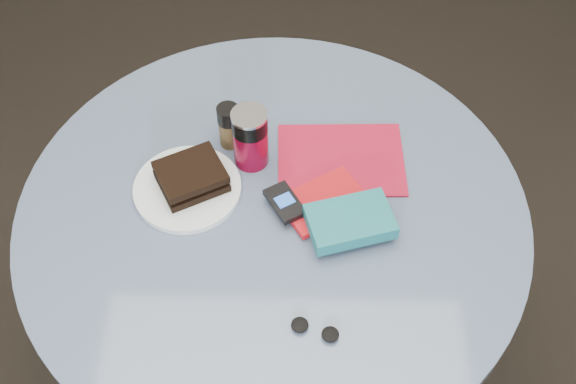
{
  "coord_description": "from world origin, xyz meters",
  "views": [
    {
      "loc": [
        0.05,
        -0.83,
        1.89
      ],
      "look_at": [
        0.03,
        0.0,
        0.8
      ],
      "focal_mm": 45.0,
      "sensor_mm": 36.0,
      "label": 1
    }
  ],
  "objects_px": {
    "pepper_grinder": "(229,126)",
    "mp3_player": "(285,203)",
    "headphones": "(315,330)",
    "soda_can": "(250,138)",
    "magazine": "(341,160)",
    "sandwich": "(191,176)",
    "novel": "(350,221)",
    "plate": "(187,189)",
    "table": "(274,253)",
    "red_book": "(324,202)"
  },
  "relations": [
    {
      "from": "pepper_grinder",
      "to": "magazine",
      "type": "height_order",
      "value": "pepper_grinder"
    },
    {
      "from": "sandwich",
      "to": "novel",
      "type": "distance_m",
      "value": 0.32
    },
    {
      "from": "soda_can",
      "to": "magazine",
      "type": "bearing_deg",
      "value": 0.76
    },
    {
      "from": "soda_can",
      "to": "headphones",
      "type": "xyz_separation_m",
      "value": [
        0.13,
        -0.39,
        -0.06
      ]
    },
    {
      "from": "table",
      "to": "novel",
      "type": "xyz_separation_m",
      "value": [
        0.15,
        -0.05,
        0.2
      ]
    },
    {
      "from": "table",
      "to": "novel",
      "type": "height_order",
      "value": "novel"
    },
    {
      "from": "sandwich",
      "to": "soda_can",
      "type": "relative_size",
      "value": 1.18
    },
    {
      "from": "sandwich",
      "to": "headphones",
      "type": "height_order",
      "value": "sandwich"
    },
    {
      "from": "soda_can",
      "to": "novel",
      "type": "relative_size",
      "value": 0.86
    },
    {
      "from": "soda_can",
      "to": "mp3_player",
      "type": "distance_m",
      "value": 0.15
    },
    {
      "from": "plate",
      "to": "red_book",
      "type": "xyz_separation_m",
      "value": [
        0.27,
        -0.03,
        0.0
      ]
    },
    {
      "from": "pepper_grinder",
      "to": "novel",
      "type": "bearing_deg",
      "value": -42.24
    },
    {
      "from": "table",
      "to": "red_book",
      "type": "height_order",
      "value": "red_book"
    },
    {
      "from": "pepper_grinder",
      "to": "headphones",
      "type": "height_order",
      "value": "pepper_grinder"
    },
    {
      "from": "table",
      "to": "plate",
      "type": "relative_size",
      "value": 4.68
    },
    {
      "from": "pepper_grinder",
      "to": "magazine",
      "type": "xyz_separation_m",
      "value": [
        0.23,
        -0.04,
        -0.05
      ]
    },
    {
      "from": "plate",
      "to": "soda_can",
      "type": "bearing_deg",
      "value": 33.99
    },
    {
      "from": "pepper_grinder",
      "to": "mp3_player",
      "type": "xyz_separation_m",
      "value": [
        0.12,
        -0.17,
        -0.03
      ]
    },
    {
      "from": "magazine",
      "to": "mp3_player",
      "type": "distance_m",
      "value": 0.17
    },
    {
      "from": "plate",
      "to": "sandwich",
      "type": "bearing_deg",
      "value": 38.42
    },
    {
      "from": "pepper_grinder",
      "to": "mp3_player",
      "type": "relative_size",
      "value": 1.03
    },
    {
      "from": "red_book",
      "to": "novel",
      "type": "xyz_separation_m",
      "value": [
        0.05,
        -0.06,
        0.02
      ]
    },
    {
      "from": "pepper_grinder",
      "to": "mp3_player",
      "type": "height_order",
      "value": "pepper_grinder"
    },
    {
      "from": "plate",
      "to": "sandwich",
      "type": "relative_size",
      "value": 1.35
    },
    {
      "from": "plate",
      "to": "novel",
      "type": "height_order",
      "value": "novel"
    },
    {
      "from": "pepper_grinder",
      "to": "magazine",
      "type": "relative_size",
      "value": 0.4
    },
    {
      "from": "magazine",
      "to": "novel",
      "type": "relative_size",
      "value": 1.64
    },
    {
      "from": "red_book",
      "to": "mp3_player",
      "type": "height_order",
      "value": "mp3_player"
    },
    {
      "from": "sandwich",
      "to": "red_book",
      "type": "relative_size",
      "value": 1.0
    },
    {
      "from": "magazine",
      "to": "mp3_player",
      "type": "relative_size",
      "value": 2.56
    },
    {
      "from": "plate",
      "to": "sandwich",
      "type": "distance_m",
      "value": 0.03
    },
    {
      "from": "mp3_player",
      "to": "sandwich",
      "type": "bearing_deg",
      "value": 164.31
    },
    {
      "from": "plate",
      "to": "pepper_grinder",
      "type": "distance_m",
      "value": 0.16
    },
    {
      "from": "table",
      "to": "mp3_player",
      "type": "xyz_separation_m",
      "value": [
        0.02,
        -0.01,
        0.19
      ]
    },
    {
      "from": "soda_can",
      "to": "mp3_player",
      "type": "relative_size",
      "value": 1.34
    },
    {
      "from": "novel",
      "to": "soda_can",
      "type": "bearing_deg",
      "value": 121.82
    },
    {
      "from": "table",
      "to": "red_book",
      "type": "xyz_separation_m",
      "value": [
        0.1,
        0.01,
        0.17
      ]
    },
    {
      "from": "plate",
      "to": "mp3_player",
      "type": "relative_size",
      "value": 2.13
    },
    {
      "from": "plate",
      "to": "headphones",
      "type": "height_order",
      "value": "headphones"
    },
    {
      "from": "plate",
      "to": "novel",
      "type": "relative_size",
      "value": 1.36
    },
    {
      "from": "soda_can",
      "to": "novel",
      "type": "xyz_separation_m",
      "value": [
        0.19,
        -0.17,
        -0.03
      ]
    },
    {
      "from": "sandwich",
      "to": "table",
      "type": "bearing_deg",
      "value": -15.73
    },
    {
      "from": "table",
      "to": "soda_can",
      "type": "xyz_separation_m",
      "value": [
        -0.05,
        0.12,
        0.23
      ]
    },
    {
      "from": "table",
      "to": "sandwich",
      "type": "xyz_separation_m",
      "value": [
        -0.16,
        0.05,
        0.2
      ]
    },
    {
      "from": "pepper_grinder",
      "to": "red_book",
      "type": "distance_m",
      "value": 0.25
    },
    {
      "from": "table",
      "to": "red_book",
      "type": "relative_size",
      "value": 6.31
    },
    {
      "from": "sandwich",
      "to": "plate",
      "type": "bearing_deg",
      "value": -141.58
    },
    {
      "from": "table",
      "to": "magazine",
      "type": "bearing_deg",
      "value": 42.07
    },
    {
      "from": "mp3_player",
      "to": "magazine",
      "type": "bearing_deg",
      "value": 49.02
    },
    {
      "from": "sandwich",
      "to": "red_book",
      "type": "distance_m",
      "value": 0.26
    }
  ]
}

